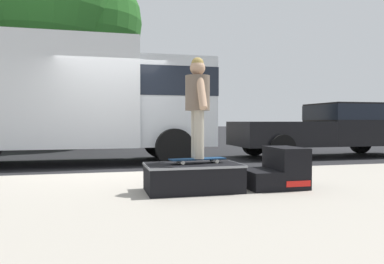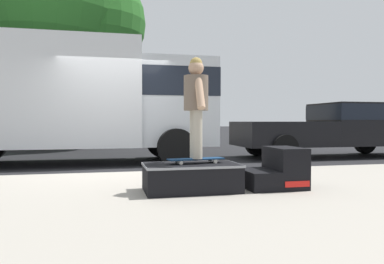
# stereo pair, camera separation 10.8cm
# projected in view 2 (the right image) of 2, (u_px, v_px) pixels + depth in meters

# --- Properties ---
(ground_plane) EXTENTS (140.00, 140.00, 0.00)m
(ground_plane) POSITION_uv_depth(u_px,v_px,m) (117.00, 175.00, 7.42)
(ground_plane) COLOR black
(sidewalk_slab) EXTENTS (50.00, 5.00, 0.12)m
(sidewalk_slab) POSITION_uv_depth(u_px,v_px,m) (123.00, 204.00, 4.49)
(sidewalk_slab) COLOR #A8A093
(sidewalk_slab) RESTS_ON ground
(skate_box) EXTENTS (1.28, 0.75, 0.37)m
(skate_box) POSITION_uv_depth(u_px,v_px,m) (191.00, 176.00, 5.02)
(skate_box) COLOR black
(skate_box) RESTS_ON sidewalk_slab
(kicker_ramp) EXTENTS (0.82, 0.72, 0.57)m
(kicker_ramp) POSITION_uv_depth(u_px,v_px,m) (277.00, 171.00, 5.29)
(kicker_ramp) COLOR black
(kicker_ramp) RESTS_ON sidewalk_slab
(skateboard) EXTENTS (0.80, 0.31, 0.07)m
(skateboard) POSITION_uv_depth(u_px,v_px,m) (196.00, 159.00, 5.07)
(skateboard) COLOR navy
(skateboard) RESTS_ON skate_box
(skater_kid) EXTENTS (0.33, 0.71, 1.38)m
(skater_kid) POSITION_uv_depth(u_px,v_px,m) (196.00, 99.00, 5.05)
(skater_kid) COLOR #B7AD99
(skater_kid) RESTS_ON skateboard
(box_truck) EXTENTS (6.91, 2.63, 3.05)m
(box_truck) POSITION_uv_depth(u_px,v_px,m) (77.00, 96.00, 9.31)
(box_truck) COLOR silver
(box_truck) RESTS_ON ground
(pickup_truck_black) EXTENTS (5.70, 2.09, 1.61)m
(pickup_truck_black) POSITION_uv_depth(u_px,v_px,m) (335.00, 127.00, 11.12)
(pickup_truck_black) COLOR black
(pickup_truck_black) RESTS_ON ground
(street_tree_neighbour) EXTENTS (6.88, 6.26, 8.85)m
(street_tree_neighbour) POSITION_uv_depth(u_px,v_px,m) (56.00, 4.00, 14.11)
(street_tree_neighbour) COLOR brown
(street_tree_neighbour) RESTS_ON ground
(house_behind) EXTENTS (9.54, 8.22, 8.40)m
(house_behind) POSITION_uv_depth(u_px,v_px,m) (24.00, 65.00, 21.03)
(house_behind) COLOR beige
(house_behind) RESTS_ON ground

